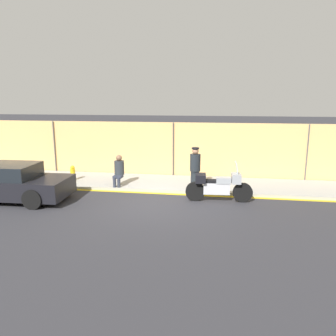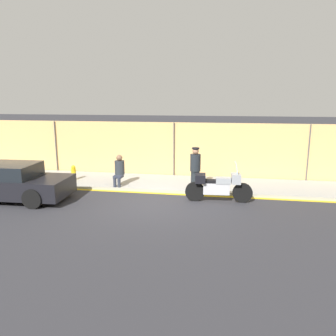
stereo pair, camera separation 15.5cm
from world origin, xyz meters
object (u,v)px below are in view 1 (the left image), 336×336
motorcycle (218,186)px  fire_hydrant (73,173)px  person_seated_on_curb (119,169)px  parked_car_left_down_street (8,183)px  officer_standing (195,167)px

motorcycle → fire_hydrant: size_ratio=3.70×
person_seated_on_curb → parked_car_left_down_street: size_ratio=0.28×
officer_standing → fire_hydrant: 5.40m
officer_standing → person_seated_on_curb: 3.11m
motorcycle → parked_car_left_down_street: size_ratio=0.54×
fire_hydrant → person_seated_on_curb: bearing=-12.8°
motorcycle → person_seated_on_curb: bearing=160.2°
officer_standing → motorcycle: bearing=-54.4°
person_seated_on_curb → parked_car_left_down_street: person_seated_on_curb is taller
officer_standing → fire_hydrant: officer_standing is taller
parked_car_left_down_street → fire_hydrant: parked_car_left_down_street is taller
parked_car_left_down_street → fire_hydrant: 2.98m
officer_standing → parked_car_left_down_street: (-6.60, -2.35, -0.30)m
officer_standing → fire_hydrant: (-5.37, 0.35, -0.50)m
motorcycle → person_seated_on_curb: (-4.04, 1.15, 0.23)m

